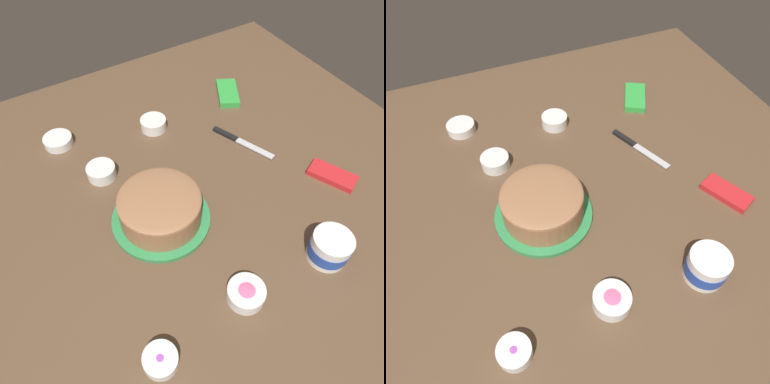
# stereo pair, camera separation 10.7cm
# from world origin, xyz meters

# --- Properties ---
(ground_plane) EXTENTS (1.54, 1.54, 0.00)m
(ground_plane) POSITION_xyz_m (0.00, 0.00, 0.00)
(ground_plane) COLOR brown
(frosted_cake) EXTENTS (0.28, 0.28, 0.11)m
(frosted_cake) POSITION_xyz_m (0.03, -0.17, 0.05)
(frosted_cake) COLOR #339351
(frosted_cake) RESTS_ON ground_plane
(frosting_tub) EXTENTS (0.11, 0.11, 0.08)m
(frosting_tub) POSITION_xyz_m (0.36, 0.14, 0.04)
(frosting_tub) COLOR white
(frosting_tub) RESTS_ON ground_plane
(spreading_knife) EXTENTS (0.23, 0.10, 0.01)m
(spreading_knife) POSITION_xyz_m (-0.13, 0.20, 0.01)
(spreading_knife) COLOR silver
(spreading_knife) RESTS_ON ground_plane
(sprinkle_bowl_yellow) EXTENTS (0.09, 0.09, 0.04)m
(sprinkle_bowl_yellow) POSITION_xyz_m (-0.33, -0.01, 0.02)
(sprinkle_bowl_yellow) COLOR white
(sprinkle_bowl_yellow) RESTS_ON ground_plane
(sprinkle_bowl_pink) EXTENTS (0.09, 0.09, 0.04)m
(sprinkle_bowl_pink) POSITION_xyz_m (0.34, -0.11, 0.02)
(sprinkle_bowl_pink) COLOR white
(sprinkle_bowl_pink) RESTS_ON ground_plane
(sprinkle_bowl_orange) EXTENTS (0.10, 0.10, 0.03)m
(sprinkle_bowl_orange) POSITION_xyz_m (-0.43, -0.32, 0.02)
(sprinkle_bowl_orange) COLOR white
(sprinkle_bowl_orange) RESTS_ON ground_plane
(sprinkle_bowl_green) EXTENTS (0.09, 0.09, 0.04)m
(sprinkle_bowl_green) POSITION_xyz_m (-0.22, -0.25, 0.02)
(sprinkle_bowl_green) COLOR white
(sprinkle_bowl_green) RESTS_ON ground_plane
(sprinkle_bowl_rainbow) EXTENTS (0.08, 0.08, 0.04)m
(sprinkle_bowl_rainbow) POSITION_xyz_m (0.36, -0.36, 0.02)
(sprinkle_bowl_rainbow) COLOR white
(sprinkle_bowl_rainbow) RESTS_ON ground_plane
(candy_box_lower) EXTENTS (0.16, 0.12, 0.02)m
(candy_box_lower) POSITION_xyz_m (0.16, 0.36, 0.01)
(candy_box_lower) COLOR red
(candy_box_lower) RESTS_ON ground_plane
(candy_box_upper) EXTENTS (0.17, 0.14, 0.02)m
(candy_box_upper) POSITION_xyz_m (-0.35, 0.32, 0.01)
(candy_box_upper) COLOR green
(candy_box_upper) RESTS_ON ground_plane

